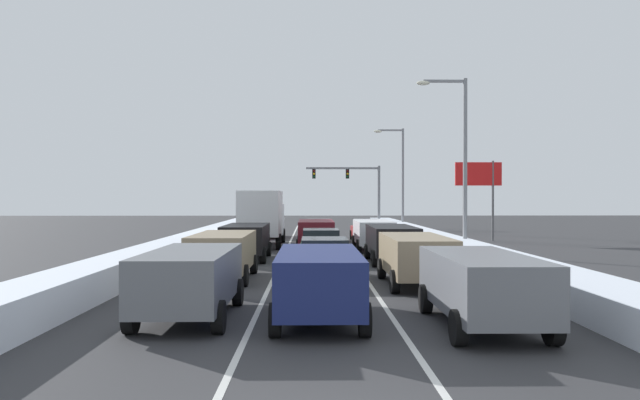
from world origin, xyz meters
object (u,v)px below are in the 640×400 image
(suv_tan_left_lane_second, at_px, (223,252))
(traffic_light_gantry, at_px, (356,183))
(suv_gray_right_lane_nearest, at_px, (482,283))
(suv_black_left_lane_third, at_px, (246,238))
(box_truck_left_lane_fourth, at_px, (262,215))
(sedan_charcoal_center_lane_fifth, at_px, (319,230))
(street_lamp_right_mid, at_px, (399,171))
(roadside_sign_right, at_px, (478,182))
(suv_navy_center_lane_nearest, at_px, (319,279))
(suv_white_right_lane_fourth, at_px, (373,232))
(sedan_green_center_lane_third, at_px, (321,245))
(suv_tan_right_lane_second, at_px, (416,255))
(sedan_silver_center_lane_second, at_px, (324,259))
(suv_gray_left_lane_nearest, at_px, (191,277))
(suv_maroon_center_lane_fourth, at_px, (316,232))
(sedan_red_right_lane_fifth, at_px, (366,230))
(street_lamp_right_near, at_px, (459,151))
(sedan_red_left_lane_fifth, at_px, (269,227))
(suv_black_right_lane_third, at_px, (392,240))

(suv_tan_left_lane_second, height_order, traffic_light_gantry, traffic_light_gantry)
(suv_gray_right_lane_nearest, height_order, suv_black_left_lane_third, same)
(box_truck_left_lane_fourth, bearing_deg, sedan_charcoal_center_lane_fifth, 48.14)
(box_truck_left_lane_fourth, xyz_separation_m, street_lamp_right_mid, (10.75, 15.84, 3.45))
(roadside_sign_right, bearing_deg, suv_navy_center_lane_nearest, -113.35)
(suv_white_right_lane_fourth, relative_size, sedan_green_center_lane_third, 1.09)
(suv_tan_right_lane_second, bearing_deg, sedan_silver_center_lane_second, 155.15)
(suv_tan_right_lane_second, xyz_separation_m, suv_white_right_lane_fourth, (-0.03, 13.33, 0.00))
(suv_white_right_lane_fourth, xyz_separation_m, sedan_green_center_lane_third, (-3.06, -5.72, -0.25))
(street_lamp_right_mid, bearing_deg, traffic_light_gantry, 111.83)
(suv_gray_left_lane_nearest, bearing_deg, suv_gray_right_lane_nearest, -9.42)
(sedan_green_center_lane_third, bearing_deg, suv_gray_right_lane_nearest, -76.27)
(suv_white_right_lane_fourth, bearing_deg, street_lamp_right_mid, 77.23)
(sedan_silver_center_lane_second, relative_size, street_lamp_right_mid, 0.50)
(suv_maroon_center_lane_fourth, xyz_separation_m, suv_tan_left_lane_second, (-3.48, -12.07, 0.00))
(sedan_red_right_lane_fifth, xyz_separation_m, roadside_sign_right, (7.76, 0.29, 3.25))
(sedan_green_center_lane_third, relative_size, suv_tan_left_lane_second, 0.92)
(sedan_charcoal_center_lane_fifth, height_order, suv_tan_left_lane_second, suv_tan_left_lane_second)
(suv_tan_left_lane_second, distance_m, suv_black_left_lane_third, 6.87)
(suv_gray_right_lane_nearest, xyz_separation_m, traffic_light_gantry, (0.67, 46.53, 3.48))
(suv_tan_left_lane_second, bearing_deg, suv_navy_center_lane_nearest, -64.92)
(sedan_red_right_lane_fifth, relative_size, roadside_sign_right, 0.82)
(suv_gray_right_lane_nearest, distance_m, suv_gray_left_lane_nearest, 6.98)
(suv_white_right_lane_fourth, relative_size, street_lamp_right_near, 0.53)
(sedan_red_left_lane_fifth, bearing_deg, traffic_light_gantry, 64.30)
(box_truck_left_lane_fourth, bearing_deg, sedan_green_center_lane_third, -68.26)
(suv_maroon_center_lane_fourth, xyz_separation_m, roadside_sign_right, (11.23, 6.92, 3.00))
(sedan_charcoal_center_lane_fifth, bearing_deg, sedan_red_left_lane_fifth, 133.41)
(suv_white_right_lane_fourth, bearing_deg, roadside_sign_right, 41.99)
(suv_tan_left_lane_second, height_order, roadside_sign_right, roadside_sign_right)
(suv_tan_right_lane_second, distance_m, suv_black_left_lane_third, 10.73)
(suv_black_right_lane_third, bearing_deg, sedan_red_left_lane_fifth, 111.75)
(suv_gray_right_lane_nearest, xyz_separation_m, sedan_red_left_lane_fifth, (-7.02, 30.54, -0.25))
(sedan_red_right_lane_fifth, xyz_separation_m, street_lamp_right_near, (3.97, -9.42, 4.67))
(suv_black_right_lane_third, xyz_separation_m, box_truck_left_lane_fourth, (-6.67, 9.26, 0.88))
(suv_black_left_lane_third, bearing_deg, street_lamp_right_mid, 65.31)
(street_lamp_right_mid, height_order, roadside_sign_right, street_lamp_right_mid)
(suv_black_left_lane_third, distance_m, traffic_light_gantry, 32.74)
(sedan_red_right_lane_fifth, bearing_deg, roadside_sign_right, 2.16)
(suv_tan_left_lane_second, relative_size, sedan_red_left_lane_fifth, 1.09)
(suv_tan_right_lane_second, height_order, sedan_green_center_lane_third, suv_tan_right_lane_second)
(sedan_silver_center_lane_second, height_order, sedan_green_center_lane_third, same)
(suv_black_right_lane_third, relative_size, sedan_green_center_lane_third, 1.09)
(suv_tan_right_lane_second, distance_m, suv_navy_center_lane_nearest, 6.63)
(suv_tan_left_lane_second, relative_size, traffic_light_gantry, 0.65)
(sedan_green_center_lane_third, height_order, box_truck_left_lane_fourth, box_truck_left_lane_fourth)
(suv_maroon_center_lane_fourth, relative_size, sedan_red_left_lane_fifth, 1.09)
(sedan_green_center_lane_third, bearing_deg, sedan_silver_center_lane_second, -89.75)
(traffic_light_gantry, distance_m, street_lamp_right_near, 29.41)
(sedan_green_center_lane_third, xyz_separation_m, suv_gray_left_lane_nearest, (-3.44, -12.96, 0.25))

